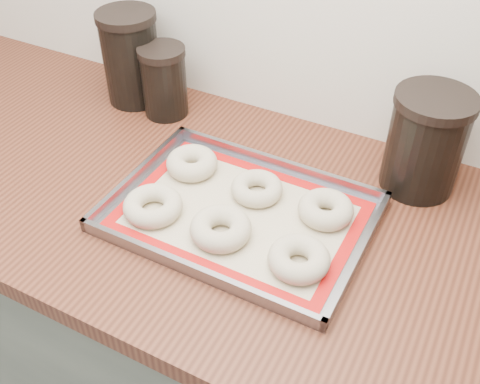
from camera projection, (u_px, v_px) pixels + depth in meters
The scene contains 13 objects.
cabinet at pixel (203, 334), 1.39m from camera, with size 3.00×0.65×0.86m, color slate.
countertop at pixel (194, 198), 1.09m from camera, with size 3.06×0.68×0.04m, color #5C2D1B.
baking_tray at pixel (240, 214), 1.02m from camera, with size 0.46×0.33×0.03m.
baking_mat at pixel (240, 215), 1.02m from camera, with size 0.42×0.29×0.00m.
bagel_front_left at pixel (153, 206), 1.01m from camera, with size 0.11×0.11×0.03m, color beige.
bagel_front_mid at pixel (221, 228), 0.97m from camera, with size 0.11×0.11×0.04m, color beige.
bagel_front_right at pixel (299, 259), 0.91m from camera, with size 0.10×0.10×0.04m, color beige.
bagel_back_left at pixel (192, 163), 1.10m from camera, with size 0.10×0.10×0.04m, color beige.
bagel_back_mid at pixel (257, 188), 1.05m from camera, with size 0.10×0.10×0.03m, color beige.
bagel_back_right at pixel (326, 209), 1.00m from camera, with size 0.10×0.10×0.04m, color beige.
canister_left at pixel (131, 57), 1.26m from camera, with size 0.13×0.13×0.21m.
canister_mid at pixel (164, 81), 1.24m from camera, with size 0.10×0.10×0.16m.
canister_right at pixel (426, 142), 1.03m from camera, with size 0.15×0.15×0.20m.
Camera 1 is at (0.46, 0.99, 1.60)m, focal length 42.00 mm.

